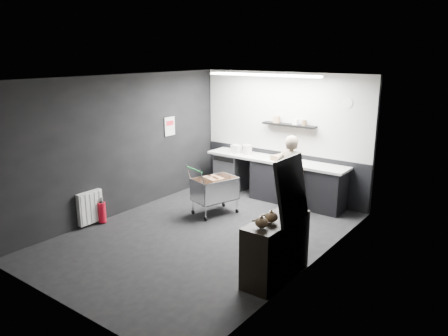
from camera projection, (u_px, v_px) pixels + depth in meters
The scene contains 22 objects.
floor at pixel (203, 235), 7.64m from camera, with size 5.50×5.50×0.00m, color black.
ceiling at pixel (201, 78), 6.95m from camera, with size 5.50×5.50×0.00m, color white.
wall_back at pixel (283, 136), 9.43m from camera, with size 5.50×5.50×0.00m, color black.
wall_front at pixel (55, 205), 5.16m from camera, with size 5.50×5.50×0.00m, color black.
wall_left at pixel (123, 145), 8.45m from camera, with size 5.50×5.50×0.00m, color black.
wall_right at pixel (312, 180), 6.14m from camera, with size 5.50×5.50×0.00m, color black.
kitchen_wall_panel at pixel (284, 113), 9.28m from camera, with size 3.95×0.02×1.70m, color #B9BAB5.
dado_panel at pixel (281, 174), 9.63m from camera, with size 3.95×0.02×1.00m, color black.
floating_shelf at pixel (289, 125), 9.14m from camera, with size 1.20×0.22×0.04m, color black.
wall_clock at pixel (348, 103), 8.39m from camera, with size 0.20×0.20×0.03m, color silver.
poster at pixel (170, 126), 9.39m from camera, with size 0.02×0.30×0.40m, color silver.
poster_red_band at pixel (170, 123), 9.37m from camera, with size 0.01×0.22×0.10m, color red.
radiator at pixel (90, 207), 7.97m from camera, with size 0.10×0.50×0.60m, color silver.
ceiling_strip at pixel (263, 75), 8.39m from camera, with size 2.40×0.20×0.04m, color white.
prep_counter at pixel (280, 180), 9.32m from camera, with size 3.20×0.61×0.90m.
person at pixel (290, 174), 8.62m from camera, with size 0.56×0.37×1.55m, color beige.
shopping_cart at pixel (215, 191), 8.54m from camera, with size 0.79×1.06×0.99m.
sideboard at pixel (278, 240), 6.07m from camera, with size 0.50×1.18×1.76m.
fire_extinguisher at pixel (102, 212), 8.10m from camera, with size 0.14×0.14×0.47m.
cardboard_box at pixel (286, 159), 9.07m from camera, with size 0.53×0.40×0.11m, color #916E4D.
pink_tub at pixel (247, 150), 9.67m from camera, with size 0.21×0.21×0.21m, color beige.
white_container at pixel (236, 149), 9.79m from camera, with size 0.21×0.16×0.18m, color silver.
Camera 1 is at (4.52, -5.47, 3.10)m, focal length 35.00 mm.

